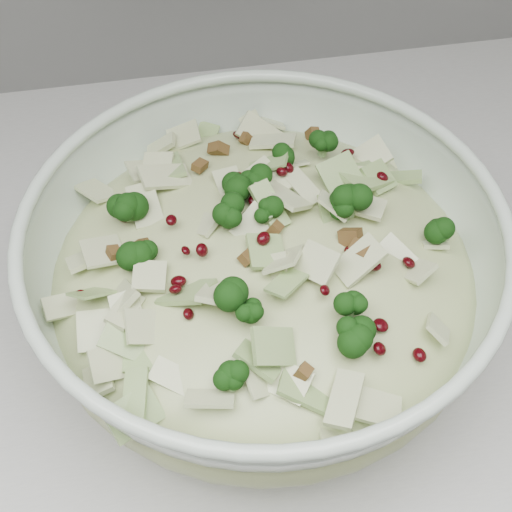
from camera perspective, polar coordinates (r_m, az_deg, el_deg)
The scene contains 3 objects.
counter at distance 1.05m, azimuth 4.12°, elevation -14.51°, with size 3.60×0.60×0.90m, color beige.
mixing_bowl at distance 0.54m, azimuth 0.58°, elevation -1.83°, with size 0.45×0.45×0.14m.
salad at distance 0.53m, azimuth 0.60°, elevation -0.30°, with size 0.42×0.42×0.14m.
Camera 1 is at (-0.15, 1.27, 1.40)m, focal length 50.00 mm.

